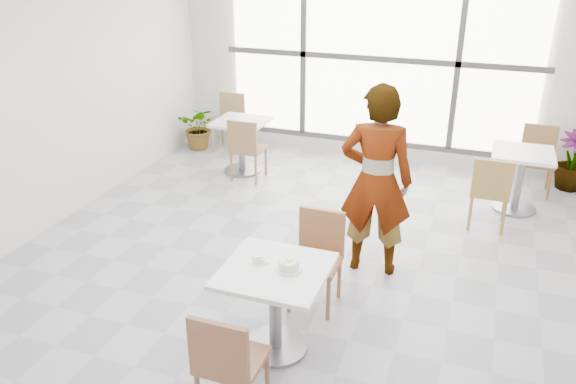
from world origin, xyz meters
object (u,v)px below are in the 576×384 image
(chair_far, at_px, (318,252))
(bg_chair_left_far, at_px, (230,118))
(bg_table_right, at_px, (520,172))
(chair_near, at_px, (227,360))
(bg_chair_right_near, at_px, (491,188))
(main_table, at_px, (275,294))
(plant_right, at_px, (573,161))
(oatmeal_bowl, at_px, (289,265))
(bg_table_left, at_px, (241,139))
(bg_chair_left_near, at_px, (246,146))
(bg_chair_right_far, at_px, (537,155))
(coffee_cup, at_px, (257,259))
(person, at_px, (376,181))
(plant_left, at_px, (200,127))

(chair_far, distance_m, bg_chair_left_far, 4.32)
(chair_far, bearing_deg, bg_table_right, 57.32)
(chair_near, distance_m, bg_chair_right_near, 3.89)
(main_table, bearing_deg, plant_right, 60.21)
(oatmeal_bowl, bearing_deg, bg_table_left, 119.48)
(bg_chair_left_near, xyz_separation_m, bg_chair_right_far, (3.68, 0.96, 0.00))
(bg_table_right, bearing_deg, coffee_cup, -120.30)
(plant_right, bearing_deg, main_table, -119.79)
(bg_chair_left_far, bearing_deg, chair_near, -65.03)
(bg_chair_right_far, bearing_deg, chair_near, -112.88)
(coffee_cup, bearing_deg, bg_chair_right_far, 61.68)
(bg_table_right, height_order, bg_chair_right_far, bg_chair_right_far)
(main_table, height_order, plant_right, plant_right)
(chair_near, distance_m, person, 2.38)
(chair_far, height_order, oatmeal_bowl, chair_far)
(main_table, xyz_separation_m, plant_right, (2.50, 4.36, -0.13))
(chair_far, bearing_deg, bg_table_left, 125.98)
(plant_left, bearing_deg, chair_near, -60.22)
(bg_chair_left_near, xyz_separation_m, bg_chair_right_near, (3.15, -0.39, 0.00))
(main_table, relative_size, chair_far, 0.92)
(bg_table_left, relative_size, bg_chair_left_far, 0.86)
(main_table, relative_size, bg_chair_right_far, 0.92)
(oatmeal_bowl, height_order, bg_chair_right_far, bg_chair_right_far)
(chair_near, distance_m, bg_table_left, 4.61)
(chair_far, bearing_deg, bg_chair_left_near, 126.19)
(chair_near, height_order, coffee_cup, chair_near)
(main_table, relative_size, bg_chair_left_near, 0.92)
(coffee_cup, bearing_deg, bg_chair_right_near, 58.59)
(bg_table_left, bearing_deg, coffee_cup, -63.86)
(main_table, relative_size, coffee_cup, 5.03)
(bg_chair_right_far, xyz_separation_m, plant_left, (-4.90, 0.01, -0.16))
(bg_chair_right_near, bearing_deg, plant_right, -121.96)
(chair_near, height_order, bg_chair_right_near, same)
(bg_chair_left_near, xyz_separation_m, plant_left, (-1.22, 0.97, -0.16))
(bg_table_left, height_order, bg_table_right, same)
(plant_left, bearing_deg, bg_chair_right_near, -17.23)
(oatmeal_bowl, height_order, coffee_cup, oatmeal_bowl)
(chair_near, xyz_separation_m, bg_chair_left_near, (-1.60, 3.96, 0.00))
(oatmeal_bowl, distance_m, plant_left, 5.09)
(oatmeal_bowl, height_order, bg_chair_left_near, bg_chair_left_near)
(plant_left, height_order, plant_right, plant_right)
(main_table, xyz_separation_m, bg_chair_left_near, (-1.64, 3.17, -0.02))
(main_table, bearing_deg, chair_far, 81.77)
(main_table, xyz_separation_m, bg_table_left, (-1.83, 3.45, -0.04))
(main_table, height_order, chair_near, chair_near)
(plant_right, bearing_deg, person, -125.37)
(oatmeal_bowl, relative_size, person, 0.11)
(oatmeal_bowl, xyz_separation_m, bg_table_right, (1.72, 3.42, -0.31))
(main_table, xyz_separation_m, person, (0.46, 1.49, 0.43))
(coffee_cup, relative_size, bg_chair_right_near, 0.18)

